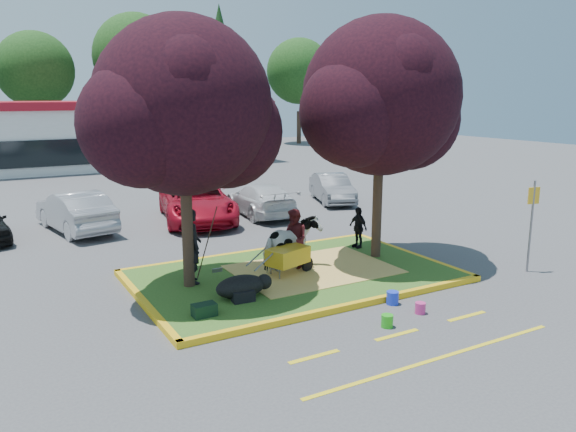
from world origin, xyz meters
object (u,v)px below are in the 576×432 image
handler (192,246)px  bucket_green (387,321)px  sign_post (532,216)px  bucket_pink (420,308)px  calf (241,287)px  cow (291,244)px  wheelbarrow (288,256)px  car_silver (75,211)px  bucket_blue (393,298)px

handler → bucket_green: (2.70, -4.37, -0.97)m
sign_post → bucket_pink: 5.01m
handler → bucket_green: handler is taller
calf → cow: bearing=12.0°
calf → bucket_pink: 4.15m
handler → sign_post: size_ratio=0.75×
calf → bucket_green: (2.11, -2.78, -0.28)m
wheelbarrow → sign_post: size_ratio=0.77×
cow → calf: size_ratio=1.38×
calf → car_silver: size_ratio=0.28×
cow → bucket_pink: size_ratio=6.64×
wheelbarrow → bucket_green: size_ratio=7.18×
handler → car_silver: (-1.55, 7.90, -0.37)m
calf → wheelbarrow: size_ratio=0.63×
calf → sign_post: sign_post is taller
cow → calf: 2.55m
wheelbarrow → bucket_pink: wheelbarrow is taller
cow → calf: bearing=108.9°
bucket_green → car_silver: (-4.26, 12.27, 0.60)m
car_silver → bucket_blue: bearing=104.8°
wheelbarrow → car_silver: (-3.96, 8.55, 0.07)m
sign_post → bucket_blue: bearing=-167.0°
handler → bucket_blue: size_ratio=6.16×
bucket_blue → wheelbarrow: bearing=114.9°
sign_post → bucket_pink: size_ratio=9.98×
bucket_green → bucket_pink: bearing=11.3°
bucket_pink → car_silver: car_silver is taller
wheelbarrow → calf: bearing=-171.4°
cow → car_silver: size_ratio=0.38×
car_silver → calf: bearing=92.7°
bucket_blue → cow: bearing=106.9°
bucket_blue → handler: bearing=137.3°
wheelbarrow → bucket_green: (0.30, -3.72, -0.53)m
handler → sign_post: (8.56, -3.28, 0.48)m
wheelbarrow → bucket_green: bearing=-104.0°
calf → car_silver: 9.73m
calf → bucket_green: size_ratio=4.49×
bucket_green → car_silver: size_ratio=0.06×
cow → handler: bearing=71.5°
wheelbarrow → sign_post: (6.15, -2.63, 0.92)m
cow → wheelbarrow: (-0.32, -0.39, -0.21)m
handler → wheelbarrow: bearing=-98.4°
bucket_blue → bucket_green: bearing=-134.4°
cow → bucket_blue: size_ratio=5.49×
wheelbarrow → bucket_blue: (1.26, -2.73, -0.51)m
calf → bucket_blue: bearing=-50.1°
cow → sign_post: bearing=-130.3°
bucket_pink → bucket_blue: size_ratio=0.83×
handler → bucket_blue: (3.67, -3.38, -0.95)m
handler → bucket_pink: (3.84, -4.14, -0.98)m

